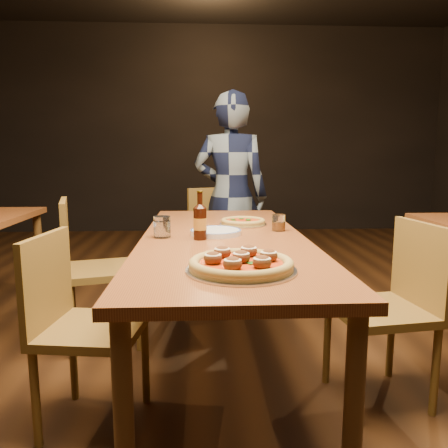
{
  "coord_description": "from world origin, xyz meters",
  "views": [
    {
      "loc": [
        -0.11,
        -2.12,
        1.15
      ],
      "look_at": [
        0.0,
        -0.05,
        0.82
      ],
      "focal_mm": 35.0,
      "sensor_mm": 36.0,
      "label": 1
    }
  ],
  "objects": [
    {
      "name": "ground",
      "position": [
        0.0,
        0.0,
        0.0
      ],
      "size": [
        9.0,
        9.0,
        0.0
      ],
      "primitive_type": "plane",
      "color": "black"
    },
    {
      "name": "table_main",
      "position": [
        0.0,
        0.0,
        0.68
      ],
      "size": [
        0.8,
        2.0,
        0.75
      ],
      "color": "brown",
      "rests_on": "ground"
    },
    {
      "name": "chair_main_nw",
      "position": [
        -0.57,
        -0.35,
        0.43
      ],
      "size": [
        0.46,
        0.46,
        0.87
      ],
      "primitive_type": null,
      "rotation": [
        0.0,
        0.0,
        1.43
      ],
      "color": "brown",
      "rests_on": "ground"
    },
    {
      "name": "chair_main_sw",
      "position": [
        -0.71,
        0.48,
        0.47
      ],
      "size": [
        0.53,
        0.53,
        0.93
      ],
      "primitive_type": null,
      "rotation": [
        0.0,
        0.0,
        1.84
      ],
      "color": "brown",
      "rests_on": "ground"
    },
    {
      "name": "chair_main_e",
      "position": [
        0.72,
        -0.22,
        0.44
      ],
      "size": [
        0.46,
        0.46,
        0.88
      ],
      "primitive_type": null,
      "rotation": [
        0.0,
        0.0,
        -1.44
      ],
      "color": "brown",
      "rests_on": "ground"
    },
    {
      "name": "chair_end",
      "position": [
        0.07,
        1.24,
        0.46
      ],
      "size": [
        0.57,
        0.57,
        0.93
      ],
      "primitive_type": null,
      "rotation": [
        0.0,
        0.0,
        0.4
      ],
      "color": "brown",
      "rests_on": "ground"
    },
    {
      "name": "pizza_meatball",
      "position": [
        0.03,
        -0.65,
        0.78
      ],
      "size": [
        0.39,
        0.39,
        0.07
      ],
      "rotation": [
        0.0,
        0.0,
        -0.12
      ],
      "color": "#B7B7BF",
      "rests_on": "table_main"
    },
    {
      "name": "pizza_margherita",
      "position": [
        0.13,
        0.36,
        0.77
      ],
      "size": [
        0.27,
        0.27,
        0.04
      ],
      "rotation": [
        0.0,
        0.0,
        -0.41
      ],
      "color": "#B7B7BF",
      "rests_on": "table_main"
    },
    {
      "name": "plate_stack",
      "position": [
        -0.04,
        0.05,
        0.76
      ],
      "size": [
        0.26,
        0.26,
        0.02
      ],
      "primitive_type": "cylinder",
      "color": "white",
      "rests_on": "table_main"
    },
    {
      "name": "beer_bottle",
      "position": [
        -0.11,
        -0.07,
        0.83
      ],
      "size": [
        0.06,
        0.06,
        0.23
      ],
      "rotation": [
        0.0,
        0.0,
        -0.15
      ],
      "color": "black",
      "rests_on": "table_main"
    },
    {
      "name": "water_glass",
      "position": [
        -0.3,
        -0.01,
        0.8
      ],
      "size": [
        0.08,
        0.08,
        0.1
      ],
      "primitive_type": "cylinder",
      "color": "white",
      "rests_on": "table_main"
    },
    {
      "name": "amber_glass",
      "position": [
        0.3,
        0.14,
        0.79
      ],
      "size": [
        0.07,
        0.07,
        0.09
      ],
      "primitive_type": "cylinder",
      "color": "#8B450F",
      "rests_on": "table_main"
    },
    {
      "name": "diner",
      "position": [
        0.13,
        1.37,
        0.82
      ],
      "size": [
        0.66,
        0.51,
        1.64
      ],
      "primitive_type": "imported",
      "rotation": [
        0.0,
        0.0,
        2.93
      ],
      "color": "black",
      "rests_on": "ground"
    }
  ]
}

